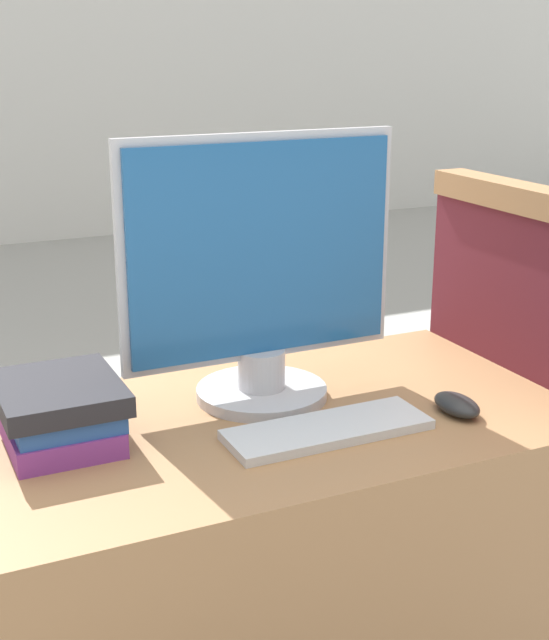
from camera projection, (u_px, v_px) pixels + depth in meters
desk at (254, 613)px, 1.65m from camera, size 1.12×0.59×0.78m
carrel_divider at (516, 461)px, 1.82m from camera, size 0.07×0.57×1.14m
monitor at (261, 275)px, 1.56m from camera, size 0.51×0.24×0.48m
keyboard at (328, 429)px, 1.47m from camera, size 0.35×0.12×0.02m
mouse at (457, 405)px, 1.55m from camera, size 0.06×0.10×0.03m
book_stack at (59, 411)px, 1.43m from camera, size 0.19×0.22×0.10m
far_chair at (282, 257)px, 3.88m from camera, size 0.44×0.44×0.89m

